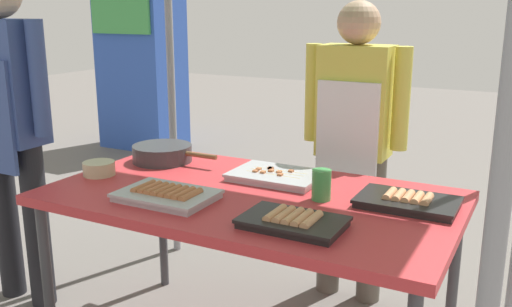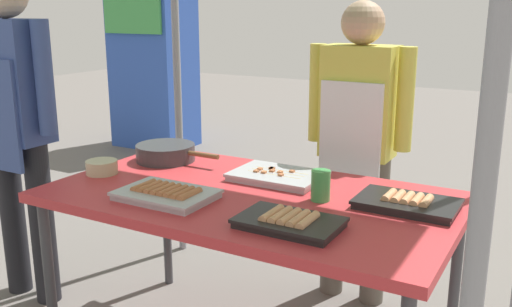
{
  "view_description": "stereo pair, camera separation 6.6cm",
  "coord_description": "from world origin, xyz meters",
  "px_view_note": "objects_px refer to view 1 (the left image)",
  "views": [
    {
      "loc": [
        1.01,
        -1.88,
        1.46
      ],
      "look_at": [
        0.0,
        0.05,
        0.9
      ],
      "focal_mm": 39.84,
      "sensor_mm": 36.0,
      "label": 1
    },
    {
      "loc": [
        1.07,
        -1.84,
        1.46
      ],
      "look_at": [
        0.0,
        0.05,
        0.9
      ],
      "focal_mm": 39.84,
      "sensor_mm": 36.0,
      "label": 2
    }
  ],
  "objects_px": {
    "tray_spring_rolls": "(293,221)",
    "neighbor_stall_left": "(142,65)",
    "tray_meat_skewers": "(277,176)",
    "tray_pork_links": "(408,201)",
    "cooking_wok": "(163,153)",
    "stall_table": "(250,206)",
    "condiment_bowl": "(99,168)",
    "drink_cup_near_edge": "(321,185)",
    "vendor_woman": "(354,131)",
    "customer_nearby": "(9,114)",
    "tray_grilled_sausages": "(167,195)"
  },
  "relations": [
    {
      "from": "stall_table",
      "to": "tray_grilled_sausages",
      "type": "height_order",
      "value": "tray_grilled_sausages"
    },
    {
      "from": "tray_grilled_sausages",
      "to": "customer_nearby",
      "type": "distance_m",
      "value": 1.06
    },
    {
      "from": "stall_table",
      "to": "tray_grilled_sausages",
      "type": "distance_m",
      "value": 0.33
    },
    {
      "from": "vendor_woman",
      "to": "tray_pork_links",
      "type": "bearing_deg",
      "value": 124.04
    },
    {
      "from": "condiment_bowl",
      "to": "tray_meat_skewers",
      "type": "bearing_deg",
      "value": 22.7
    },
    {
      "from": "condiment_bowl",
      "to": "neighbor_stall_left",
      "type": "bearing_deg",
      "value": 125.89
    },
    {
      "from": "stall_table",
      "to": "condiment_bowl",
      "type": "distance_m",
      "value": 0.71
    },
    {
      "from": "drink_cup_near_edge",
      "to": "vendor_woman",
      "type": "bearing_deg",
      "value": 98.44
    },
    {
      "from": "tray_grilled_sausages",
      "to": "cooking_wok",
      "type": "xyz_separation_m",
      "value": [
        -0.35,
        0.45,
        0.02
      ]
    },
    {
      "from": "stall_table",
      "to": "cooking_wok",
      "type": "xyz_separation_m",
      "value": [
        -0.59,
        0.23,
        0.1
      ]
    },
    {
      "from": "tray_grilled_sausages",
      "to": "tray_meat_skewers",
      "type": "height_order",
      "value": "tray_grilled_sausages"
    },
    {
      "from": "tray_pork_links",
      "to": "tray_spring_rolls",
      "type": "bearing_deg",
      "value": -127.23
    },
    {
      "from": "tray_meat_skewers",
      "to": "tray_pork_links",
      "type": "height_order",
      "value": "tray_pork_links"
    },
    {
      "from": "tray_grilled_sausages",
      "to": "neighbor_stall_left",
      "type": "relative_size",
      "value": 0.21
    },
    {
      "from": "stall_table",
      "to": "customer_nearby",
      "type": "distance_m",
      "value": 1.3
    },
    {
      "from": "tray_spring_rolls",
      "to": "customer_nearby",
      "type": "relative_size",
      "value": 0.21
    },
    {
      "from": "tray_pork_links",
      "to": "drink_cup_near_edge",
      "type": "distance_m",
      "value": 0.32
    },
    {
      "from": "stall_table",
      "to": "tray_spring_rolls",
      "type": "height_order",
      "value": "tray_spring_rolls"
    },
    {
      "from": "tray_spring_rolls",
      "to": "cooking_wok",
      "type": "distance_m",
      "value": 1.01
    },
    {
      "from": "drink_cup_near_edge",
      "to": "vendor_woman",
      "type": "xyz_separation_m",
      "value": [
        -0.1,
        0.69,
        0.07
      ]
    },
    {
      "from": "condiment_bowl",
      "to": "neighbor_stall_left",
      "type": "height_order",
      "value": "neighbor_stall_left"
    },
    {
      "from": "tray_grilled_sausages",
      "to": "cooking_wok",
      "type": "relative_size",
      "value": 0.83
    },
    {
      "from": "cooking_wok",
      "to": "condiment_bowl",
      "type": "distance_m",
      "value": 0.33
    },
    {
      "from": "condiment_bowl",
      "to": "cooking_wok",
      "type": "bearing_deg",
      "value": 70.77
    },
    {
      "from": "drink_cup_near_edge",
      "to": "neighbor_stall_left",
      "type": "bearing_deg",
      "value": 137.84
    },
    {
      "from": "stall_table",
      "to": "tray_spring_rolls",
      "type": "distance_m",
      "value": 0.4
    },
    {
      "from": "tray_spring_rolls",
      "to": "drink_cup_near_edge",
      "type": "height_order",
      "value": "drink_cup_near_edge"
    },
    {
      "from": "tray_spring_rolls",
      "to": "neighbor_stall_left",
      "type": "distance_m",
      "value": 4.46
    },
    {
      "from": "vendor_woman",
      "to": "neighbor_stall_left",
      "type": "height_order",
      "value": "neighbor_stall_left"
    },
    {
      "from": "tray_spring_rolls",
      "to": "drink_cup_near_edge",
      "type": "xyz_separation_m",
      "value": [
        -0.02,
        0.3,
        0.04
      ]
    },
    {
      "from": "drink_cup_near_edge",
      "to": "tray_pork_links",
      "type": "bearing_deg",
      "value": 13.99
    },
    {
      "from": "cooking_wok",
      "to": "tray_meat_skewers",
      "type": "bearing_deg",
      "value": -1.29
    },
    {
      "from": "tray_spring_rolls",
      "to": "neighbor_stall_left",
      "type": "relative_size",
      "value": 0.2
    },
    {
      "from": "stall_table",
      "to": "condiment_bowl",
      "type": "height_order",
      "value": "condiment_bowl"
    },
    {
      "from": "cooking_wok",
      "to": "tray_grilled_sausages",
      "type": "bearing_deg",
      "value": -51.68
    },
    {
      "from": "tray_grilled_sausages",
      "to": "condiment_bowl",
      "type": "distance_m",
      "value": 0.48
    },
    {
      "from": "condiment_bowl",
      "to": "neighbor_stall_left",
      "type": "relative_size",
      "value": 0.08
    },
    {
      "from": "stall_table",
      "to": "tray_pork_links",
      "type": "height_order",
      "value": "tray_pork_links"
    },
    {
      "from": "vendor_woman",
      "to": "customer_nearby",
      "type": "bearing_deg",
      "value": 29.09
    },
    {
      "from": "tray_meat_skewers",
      "to": "condiment_bowl",
      "type": "relative_size",
      "value": 2.74
    },
    {
      "from": "customer_nearby",
      "to": "neighbor_stall_left",
      "type": "xyz_separation_m",
      "value": [
        -1.59,
        2.97,
        -0.1
      ]
    },
    {
      "from": "drink_cup_near_edge",
      "to": "neighbor_stall_left",
      "type": "distance_m",
      "value": 4.24
    },
    {
      "from": "tray_meat_skewers",
      "to": "stall_table",
      "type": "bearing_deg",
      "value": -93.57
    },
    {
      "from": "tray_meat_skewers",
      "to": "drink_cup_near_edge",
      "type": "relative_size",
      "value": 3.2
    },
    {
      "from": "customer_nearby",
      "to": "tray_meat_skewers",
      "type": "bearing_deg",
      "value": 12.15
    },
    {
      "from": "tray_meat_skewers",
      "to": "customer_nearby",
      "type": "distance_m",
      "value": 1.33
    },
    {
      "from": "tray_grilled_sausages",
      "to": "cooking_wok",
      "type": "height_order",
      "value": "cooking_wok"
    },
    {
      "from": "cooking_wok",
      "to": "neighbor_stall_left",
      "type": "height_order",
      "value": "neighbor_stall_left"
    },
    {
      "from": "condiment_bowl",
      "to": "vendor_woman",
      "type": "distance_m",
      "value": 1.21
    },
    {
      "from": "stall_table",
      "to": "tray_pork_links",
      "type": "relative_size",
      "value": 4.42
    }
  ]
}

